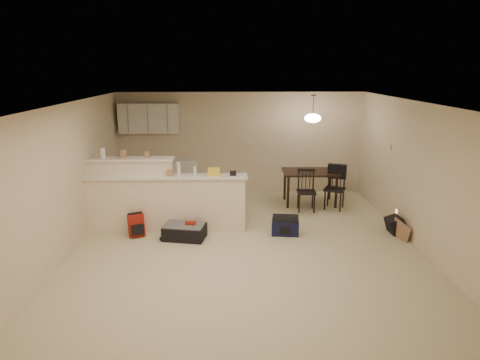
{
  "coord_description": "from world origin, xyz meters",
  "views": [
    {
      "loc": [
        -0.3,
        -6.94,
        3.06
      ],
      "look_at": [
        -0.1,
        0.7,
        1.05
      ],
      "focal_mm": 32.0,
      "sensor_mm": 36.0,
      "label": 1
    }
  ],
  "objects_px": {
    "dining_table": "(310,175)",
    "pendant_lamp": "(313,118)",
    "suitcase": "(185,232)",
    "dining_chair_near": "(306,191)",
    "red_backpack": "(136,225)",
    "navy_duffel": "(285,228)",
    "black_daypack": "(395,226)",
    "dining_chair_far": "(335,188)"
  },
  "relations": [
    {
      "from": "suitcase",
      "to": "dining_chair_near",
      "type": "bearing_deg",
      "value": 42.21
    },
    {
      "from": "dining_chair_near",
      "to": "black_daypack",
      "type": "height_order",
      "value": "dining_chair_near"
    },
    {
      "from": "dining_chair_near",
      "to": "dining_table",
      "type": "bearing_deg",
      "value": 75.53
    },
    {
      "from": "dining_table",
      "to": "suitcase",
      "type": "relative_size",
      "value": 1.69
    },
    {
      "from": "dining_table",
      "to": "pendant_lamp",
      "type": "distance_m",
      "value": 1.31
    },
    {
      "from": "dining_chair_near",
      "to": "black_daypack",
      "type": "relative_size",
      "value": 2.56
    },
    {
      "from": "pendant_lamp",
      "to": "black_daypack",
      "type": "relative_size",
      "value": 1.74
    },
    {
      "from": "dining_chair_near",
      "to": "red_backpack",
      "type": "xyz_separation_m",
      "value": [
        -3.43,
        -1.38,
        -0.25
      ]
    },
    {
      "from": "dining_table",
      "to": "suitcase",
      "type": "xyz_separation_m",
      "value": [
        -2.69,
        -2.03,
        -0.56
      ]
    },
    {
      "from": "dining_chair_far",
      "to": "red_backpack",
      "type": "bearing_deg",
      "value": -135.1
    },
    {
      "from": "dining_chair_far",
      "to": "red_backpack",
      "type": "height_order",
      "value": "dining_chair_far"
    },
    {
      "from": "pendant_lamp",
      "to": "dining_chair_near",
      "type": "bearing_deg",
      "value": -108.51
    },
    {
      "from": "red_backpack",
      "to": "navy_duffel",
      "type": "distance_m",
      "value": 2.8
    },
    {
      "from": "black_daypack",
      "to": "red_backpack",
      "type": "bearing_deg",
      "value": 87.81
    },
    {
      "from": "navy_duffel",
      "to": "suitcase",
      "type": "bearing_deg",
      "value": -168.66
    },
    {
      "from": "dining_table",
      "to": "navy_duffel",
      "type": "height_order",
      "value": "dining_table"
    },
    {
      "from": "pendant_lamp",
      "to": "dining_chair_far",
      "type": "height_order",
      "value": "pendant_lamp"
    },
    {
      "from": "dining_chair_far",
      "to": "red_backpack",
      "type": "relative_size",
      "value": 2.3
    },
    {
      "from": "pendant_lamp",
      "to": "navy_duffel",
      "type": "distance_m",
      "value": 2.76
    },
    {
      "from": "dining_chair_near",
      "to": "dining_chair_far",
      "type": "distance_m",
      "value": 0.66
    },
    {
      "from": "dining_table",
      "to": "dining_chair_far",
      "type": "relative_size",
      "value": 1.3
    },
    {
      "from": "dining_table",
      "to": "pendant_lamp",
      "type": "bearing_deg",
      "value": -134.13
    },
    {
      "from": "dining_chair_near",
      "to": "suitcase",
      "type": "relative_size",
      "value": 1.23
    },
    {
      "from": "navy_duffel",
      "to": "pendant_lamp",
      "type": "bearing_deg",
      "value": 73.75
    },
    {
      "from": "dining_chair_near",
      "to": "red_backpack",
      "type": "distance_m",
      "value": 3.71
    },
    {
      "from": "dining_table",
      "to": "red_backpack",
      "type": "bearing_deg",
      "value": -151.5
    },
    {
      "from": "navy_duffel",
      "to": "red_backpack",
      "type": "bearing_deg",
      "value": -173.1
    },
    {
      "from": "dining_chair_near",
      "to": "red_backpack",
      "type": "relative_size",
      "value": 2.17
    },
    {
      "from": "black_daypack",
      "to": "dining_table",
      "type": "bearing_deg",
      "value": 32.24
    },
    {
      "from": "dining_chair_far",
      "to": "suitcase",
      "type": "distance_m",
      "value": 3.58
    },
    {
      "from": "suitcase",
      "to": "dining_chair_far",
      "type": "bearing_deg",
      "value": 38.35
    },
    {
      "from": "suitcase",
      "to": "navy_duffel",
      "type": "bearing_deg",
      "value": 15.46
    },
    {
      "from": "dining_table",
      "to": "suitcase",
      "type": "bearing_deg",
      "value": -142.03
    },
    {
      "from": "dining_table",
      "to": "navy_duffel",
      "type": "xyz_separation_m",
      "value": [
        -0.81,
        -1.89,
        -0.54
      ]
    },
    {
      "from": "pendant_lamp",
      "to": "dining_table",
      "type": "bearing_deg",
      "value": 45.0
    },
    {
      "from": "dining_chair_near",
      "to": "dining_chair_far",
      "type": "height_order",
      "value": "dining_chair_far"
    },
    {
      "from": "dining_table",
      "to": "red_backpack",
      "type": "distance_m",
      "value": 4.09
    },
    {
      "from": "dining_chair_near",
      "to": "red_backpack",
      "type": "bearing_deg",
      "value": -154.09
    },
    {
      "from": "red_backpack",
      "to": "navy_duffel",
      "type": "relative_size",
      "value": 0.83
    },
    {
      "from": "navy_duffel",
      "to": "dining_chair_far",
      "type": "bearing_deg",
      "value": 56.13
    },
    {
      "from": "pendant_lamp",
      "to": "suitcase",
      "type": "xyz_separation_m",
      "value": [
        -2.69,
        -2.03,
        -1.86
      ]
    },
    {
      "from": "dining_table",
      "to": "navy_duffel",
      "type": "bearing_deg",
      "value": -112.27
    }
  ]
}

